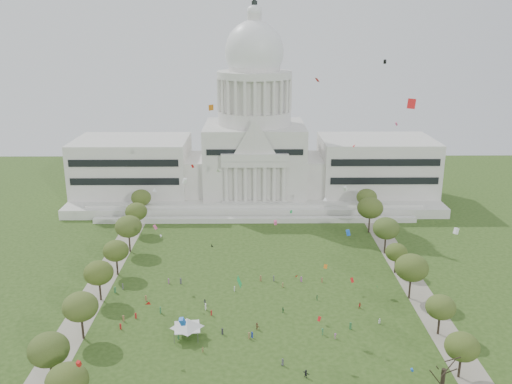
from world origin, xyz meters
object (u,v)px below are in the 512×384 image
Objects in this scene: big_bare_tree at (444,366)px; person_0 at (380,321)px; event_tent at (187,323)px; capitol at (255,151)px.

person_0 is at bearing 100.19° from big_bare_tree.
big_bare_tree is 61.65m from event_tent.
person_0 is (-5.64, 31.37, -7.90)m from big_bare_tree.
event_tent is at bearing -98.76° from capitol.
capitol reaches higher than person_0.
big_bare_tree is 32.84m from person_0.
event_tent reaches higher than person_0.
big_bare_tree is 8.32× the size of person_0.
capitol is at bearing 136.98° from person_0.
big_bare_tree is at bearing -49.19° from person_0.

